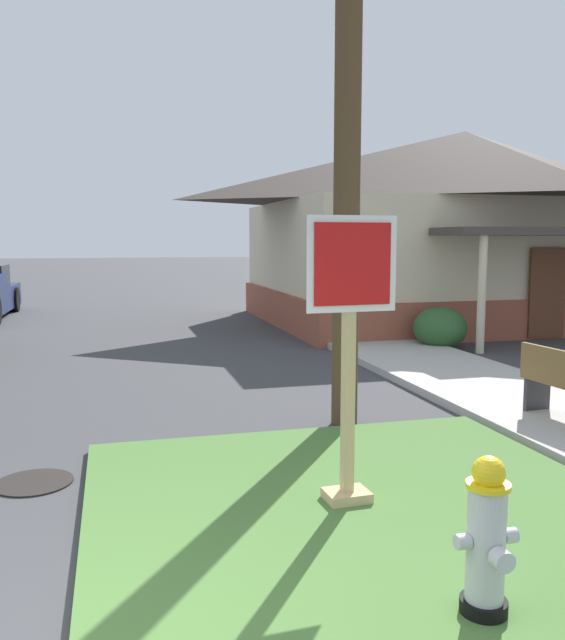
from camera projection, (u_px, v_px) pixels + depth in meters
name	position (u px, v px, depth m)	size (l,w,h in m)	color
grass_corner_patch	(373.00, 520.00, 5.12)	(4.42, 4.82, 0.08)	#477033
sidewalk_strip	(462.00, 377.00, 10.37)	(2.20, 18.31, 0.12)	#B2AFA8
fire_hydrant	(486.00, 540.00, 3.73)	(0.38, 0.34, 0.93)	black
stop_sign	(349.00, 363.00, 5.26)	(0.76, 0.30, 2.33)	tan
manhole_cover	(34.00, 482.00, 6.00)	(0.70, 0.70, 0.02)	black
corner_house	(463.00, 225.00, 17.92)	(11.17, 9.04, 5.13)	brown
shrub_near_porch	(440.00, 328.00, 13.34)	(1.08, 1.08, 0.86)	#2F592D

